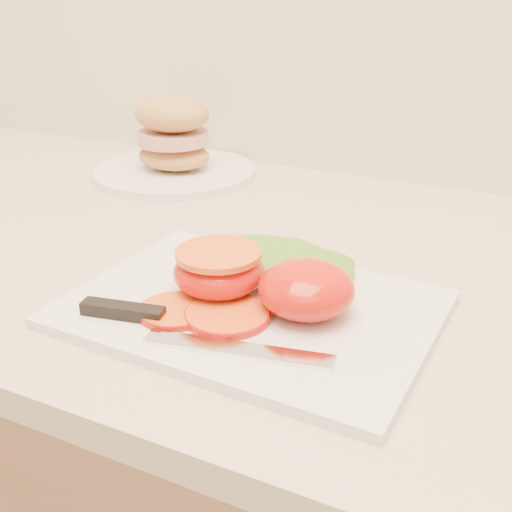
% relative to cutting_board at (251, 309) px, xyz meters
% --- Properties ---
extents(cutting_board, '(0.34, 0.25, 0.01)m').
position_rel_cutting_board_xyz_m(cutting_board, '(0.00, 0.00, 0.00)').
color(cutting_board, white).
rests_on(cutting_board, counter).
extents(tomato_half_dome, '(0.09, 0.09, 0.05)m').
position_rel_cutting_board_xyz_m(tomato_half_dome, '(0.05, 0.01, 0.03)').
color(tomato_half_dome, red).
rests_on(tomato_half_dome, cutting_board).
extents(tomato_half_cut, '(0.09, 0.09, 0.04)m').
position_rel_cutting_board_xyz_m(tomato_half_cut, '(-0.04, 0.01, 0.03)').
color(tomato_half_cut, red).
rests_on(tomato_half_cut, cutting_board).
extents(tomato_slice_0, '(0.07, 0.07, 0.01)m').
position_rel_cutting_board_xyz_m(tomato_slice_0, '(-0.01, -0.03, 0.01)').
color(tomato_slice_0, orange).
rests_on(tomato_slice_0, cutting_board).
extents(tomato_slice_1, '(0.07, 0.07, 0.01)m').
position_rel_cutting_board_xyz_m(tomato_slice_1, '(-0.05, -0.05, 0.01)').
color(tomato_slice_1, orange).
rests_on(tomato_slice_1, cutting_board).
extents(lettuce_leaf_0, '(0.14, 0.10, 0.02)m').
position_rel_cutting_board_xyz_m(lettuce_leaf_0, '(-0.01, 0.07, 0.02)').
color(lettuce_leaf_0, '#589928').
rests_on(lettuce_leaf_0, cutting_board).
extents(lettuce_leaf_1, '(0.12, 0.12, 0.02)m').
position_rel_cutting_board_xyz_m(lettuce_leaf_1, '(0.03, 0.07, 0.02)').
color(lettuce_leaf_1, '#589928').
rests_on(lettuce_leaf_1, cutting_board).
extents(knife, '(0.24, 0.05, 0.01)m').
position_rel_cutting_board_xyz_m(knife, '(-0.05, -0.07, 0.01)').
color(knife, silver).
rests_on(knife, cutting_board).
extents(sandwich_plate, '(0.25, 0.25, 0.12)m').
position_rel_cutting_board_xyz_m(sandwich_plate, '(-0.30, 0.34, 0.04)').
color(sandwich_plate, white).
rests_on(sandwich_plate, counter).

